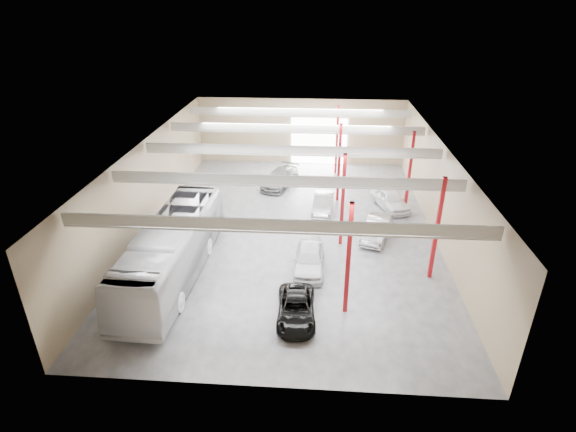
# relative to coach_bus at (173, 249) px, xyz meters

# --- Properties ---
(depot_shell) EXTENTS (22.12, 32.12, 7.06)m
(depot_shell) POSITION_rel_coach_bus_xyz_m (7.33, 7.41, 3.00)
(depot_shell) COLOR #4B4B50
(depot_shell) RESTS_ON ground
(coach_bus) EXTENTS (3.71, 14.24, 3.94)m
(coach_bus) POSITION_rel_coach_bus_xyz_m (0.00, 0.00, 0.00)
(coach_bus) COLOR silver
(coach_bus) RESTS_ON ground
(black_sedan) EXTENTS (2.34, 4.72, 1.29)m
(black_sedan) POSITION_rel_coach_bus_xyz_m (8.18, -3.93, -1.33)
(black_sedan) COLOR black
(black_sedan) RESTS_ON ground
(car_row_a) EXTENTS (2.08, 4.97, 1.68)m
(car_row_a) POSITION_rel_coach_bus_xyz_m (8.79, 1.27, -1.13)
(car_row_a) COLOR white
(car_row_a) RESTS_ON ground
(car_row_b) EXTENTS (1.93, 4.59, 1.47)m
(car_row_b) POSITION_rel_coach_bus_xyz_m (9.70, 10.49, -1.23)
(car_row_b) COLOR #9D9DA2
(car_row_b) RESTS_ON ground
(car_row_c) EXTENTS (3.86, 5.95, 1.60)m
(car_row_c) POSITION_rel_coach_bus_xyz_m (5.54, 15.92, -1.17)
(car_row_c) COLOR slate
(car_row_c) RESTS_ON ground
(car_right_near) EXTENTS (3.05, 5.02, 1.56)m
(car_right_near) POSITION_rel_coach_bus_xyz_m (13.78, 6.06, -1.19)
(car_right_near) COLOR #A6A5AA
(car_right_near) RESTS_ON ground
(car_right_far) EXTENTS (3.38, 5.19, 1.64)m
(car_right_far) POSITION_rel_coach_bus_xyz_m (15.50, 11.57, -1.15)
(car_right_far) COLOR white
(car_right_far) RESTS_ON ground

